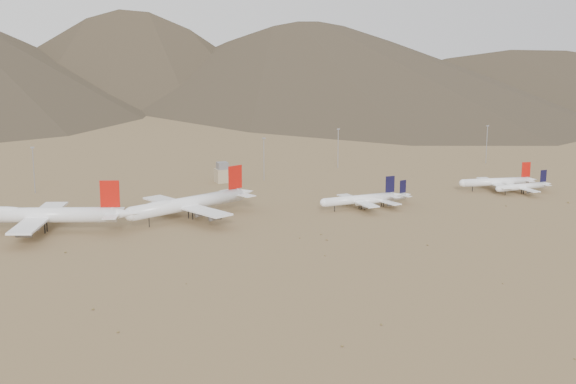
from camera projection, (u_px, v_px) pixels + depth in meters
name	position (u px, v px, depth m)	size (l,w,h in m)	color
ground	(242.00, 235.00, 352.50)	(3000.00, 3000.00, 0.00)	olive
widebody_centre	(43.00, 215.00, 354.45)	(74.94, 60.03, 23.49)	white
widebody_east	(189.00, 203.00, 379.23)	(72.17, 57.74, 22.54)	white
narrowbody_a	(361.00, 199.00, 401.92)	(46.95, 33.57, 15.49)	white
narrowbody_b	(383.00, 199.00, 407.31)	(36.79, 26.95, 12.27)	white
narrowbody_c	(498.00, 182.00, 447.29)	(46.63, 34.13, 15.55)	white
narrowbody_d	(523.00, 187.00, 439.09)	(37.33, 26.61, 12.32)	white
control_tower	(222.00, 173.00, 471.27)	(8.00, 8.00, 12.00)	tan
mast_west	(34.00, 168.00, 438.75)	(2.00, 0.60, 25.70)	gray
mast_centre	(264.00, 157.00, 475.68)	(2.00, 0.60, 25.70)	gray
mast_east	(338.00, 146.00, 518.71)	(2.00, 0.60, 25.70)	gray
mast_far_east	(487.00, 142.00, 536.39)	(2.00, 0.60, 25.70)	gray
desert_scrub	(390.00, 282.00, 285.58)	(440.45, 182.43, 0.88)	brown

